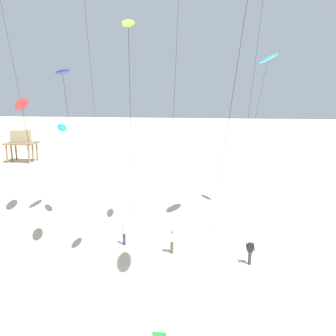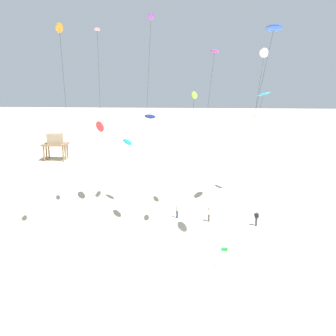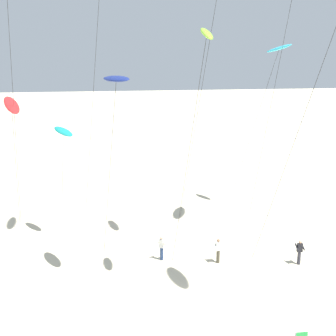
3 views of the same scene
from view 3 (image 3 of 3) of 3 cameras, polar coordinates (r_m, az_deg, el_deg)
ground_plane at (r=26.05m, az=0.44°, el=-17.30°), size 260.00×260.00×0.00m
kite_cyan at (r=39.55m, az=13.37°, el=13.88°), size 2.37×7.48×14.15m
kite_navy at (r=25.71m, az=-6.39°, el=10.64°), size 1.97×5.78×12.32m
kite_red at (r=33.78m, az=-18.62°, el=7.28°), size 1.86×4.34×10.57m
kite_teal at (r=33.72m, az=-12.71°, el=4.31°), size 1.84×4.66×8.38m
kite_lime at (r=24.39m, az=4.68°, el=15.57°), size 1.36×5.38×14.89m
kite_flyer_nearest at (r=31.06m, az=6.17°, el=-9.96°), size 0.59×0.57×1.67m
kite_flyer_middle at (r=31.85m, az=15.80°, el=-9.82°), size 0.56×0.54×1.67m
kite_flyer_furthest at (r=31.28m, az=-0.79°, el=-9.69°), size 0.72×0.72×1.67m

